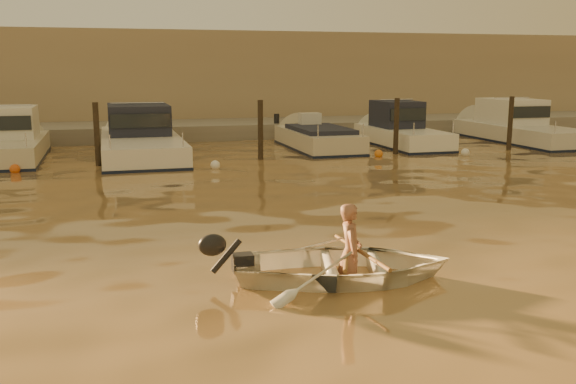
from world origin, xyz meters
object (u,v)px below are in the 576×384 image
object	(u,v)px
dinghy	(343,265)
moored_boat_5	(520,127)
person	(350,252)
moored_boat_3	(318,143)
moored_boat_1	(8,141)
moored_boat_2	(140,138)
waterfront_building	(206,80)
moored_boat_4	(402,130)

from	to	relation	value
dinghy	moored_boat_5	bearing A→B (deg)	-30.05
person	moored_boat_3	size ratio (longest dim) A/B	0.24
person	moored_boat_1	bearing A→B (deg)	36.34
moored_boat_2	moored_boat_3	size ratio (longest dim) A/B	1.47
moored_boat_2	waterfront_building	xyz separation A→B (m)	(4.06, 11.00, 1.77)
dinghy	person	world-z (taller)	person
moored_boat_1	moored_boat_5	distance (m)	19.94
moored_boat_3	person	bearing A→B (deg)	-106.65
dinghy	moored_boat_4	size ratio (longest dim) A/B	0.52
person	moored_boat_4	size ratio (longest dim) A/B	0.23
moored_boat_4	waterfront_building	distance (m)	12.70
moored_boat_3	moored_boat_5	distance (m)	8.95
person	moored_boat_3	distance (m)	15.42
moored_boat_3	moored_boat_4	xyz separation A→B (m)	(3.51, 0.00, 0.40)
moored_boat_1	moored_boat_3	world-z (taller)	moored_boat_1
moored_boat_4	waterfront_building	bearing A→B (deg)	118.98
person	moored_boat_5	size ratio (longest dim) A/B	0.18
moored_boat_1	waterfront_building	world-z (taller)	waterfront_building
moored_boat_1	moored_boat_2	bearing A→B (deg)	0.00
moored_boat_5	person	bearing A→B (deg)	-132.14
person	moored_boat_2	xyz separation A→B (m)	(-2.22, 14.77, 0.20)
moored_boat_1	moored_boat_4	size ratio (longest dim) A/B	1.06
moored_boat_3	waterfront_building	xyz separation A→B (m)	(-2.58, 11.00, 2.17)
moored_boat_3	dinghy	bearing A→B (deg)	-107.02
dinghy	moored_boat_2	bearing A→B (deg)	20.54
person	moored_boat_2	size ratio (longest dim) A/B	0.16
person	moored_boat_5	bearing A→B (deg)	-29.80
moored_boat_3	moored_boat_2	bearing A→B (deg)	180.00
moored_boat_4	waterfront_building	size ratio (longest dim) A/B	0.13
moored_boat_1	moored_boat_3	distance (m)	11.00
person	moored_boat_2	distance (m)	14.94
moored_boat_3	moored_boat_4	world-z (taller)	moored_boat_4
moored_boat_3	waterfront_building	bearing A→B (deg)	103.19
dinghy	moored_boat_3	size ratio (longest dim) A/B	0.54
dinghy	moored_boat_3	xyz separation A→B (m)	(4.51, 14.75, 0.01)
moored_boat_1	waterfront_building	bearing A→B (deg)	52.58
dinghy	moored_boat_3	bearing A→B (deg)	-4.68
person	moored_boat_2	world-z (taller)	moored_boat_2
moored_boat_2	moored_boat_5	size ratio (longest dim) A/B	1.12
person	moored_boat_1	xyz separation A→B (m)	(-6.58, 14.77, 0.20)
person	moored_boat_1	world-z (taller)	moored_boat_1
moored_boat_4	person	bearing A→B (deg)	-118.23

